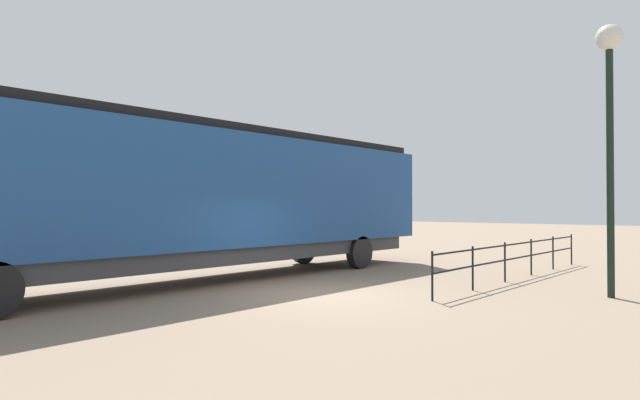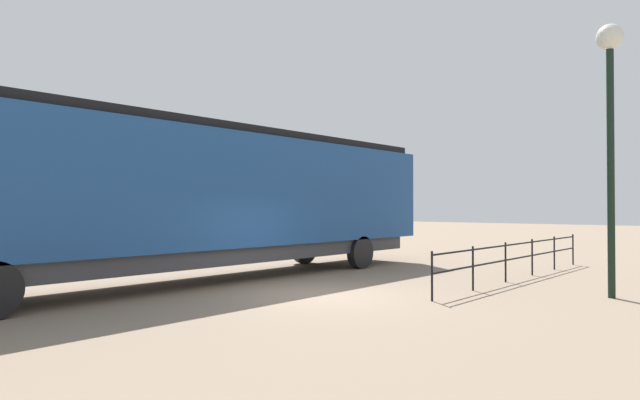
# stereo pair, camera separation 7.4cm
# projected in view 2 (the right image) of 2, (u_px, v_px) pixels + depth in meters

# --- Properties ---
(ground_plane) EXTENTS (120.00, 120.00, 0.00)m
(ground_plane) POSITION_uv_depth(u_px,v_px,m) (319.00, 295.00, 12.73)
(ground_plane) COLOR #84705B
(locomotive) EXTENTS (2.91, 17.51, 4.34)m
(locomotive) POSITION_uv_depth(u_px,v_px,m) (217.00, 195.00, 15.35)
(locomotive) COLOR navy
(locomotive) RESTS_ON ground_plane
(lamp_post) EXTENTS (0.59, 0.59, 6.31)m
(lamp_post) POSITION_uv_depth(u_px,v_px,m) (610.00, 93.00, 12.37)
(lamp_post) COLOR black
(lamp_post) RESTS_ON ground_plane
(platform_fence) EXTENTS (0.05, 10.16, 1.11)m
(platform_fence) POSITION_uv_depth(u_px,v_px,m) (519.00, 254.00, 15.67)
(platform_fence) COLOR black
(platform_fence) RESTS_ON ground_plane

